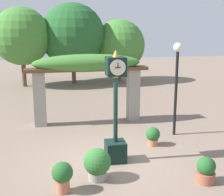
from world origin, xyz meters
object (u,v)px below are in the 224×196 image
(potted_plant_near_right, at_px, (153,136))
(potted_plant_far_right, at_px, (97,164))
(potted_plant_near_left, at_px, (62,175))
(lamp_post, at_px, (177,71))
(pedestal_clock, at_px, (116,115))
(potted_plant_far_left, at_px, (206,170))

(potted_plant_near_right, height_order, potted_plant_far_right, potted_plant_far_right)
(potted_plant_near_left, height_order, lamp_post, lamp_post)
(potted_plant_near_right, bearing_deg, pedestal_clock, -147.05)
(pedestal_clock, relative_size, lamp_post, 0.98)
(pedestal_clock, height_order, potted_plant_far_left, pedestal_clock)
(pedestal_clock, distance_m, potted_plant_far_left, 2.81)
(pedestal_clock, height_order, potted_plant_near_left, pedestal_clock)
(potted_plant_far_left, bearing_deg, potted_plant_near_right, 100.10)
(potted_plant_near_left, xyz_separation_m, potted_plant_far_left, (3.53, -0.24, -0.10))
(potted_plant_near_right, bearing_deg, potted_plant_far_right, -137.59)
(pedestal_clock, bearing_deg, potted_plant_far_right, -124.17)
(potted_plant_far_left, distance_m, lamp_post, 4.10)
(potted_plant_near_right, height_order, lamp_post, lamp_post)
(potted_plant_near_right, bearing_deg, potted_plant_near_left, -141.57)
(potted_plant_near_right, xyz_separation_m, lamp_post, (1.10, 0.85, 2.00))
(potted_plant_far_left, bearing_deg, lamp_post, 79.90)
(potted_plant_far_left, relative_size, potted_plant_far_right, 0.81)
(potted_plant_near_left, distance_m, potted_plant_near_right, 3.90)
(potted_plant_near_left, relative_size, potted_plant_near_right, 1.22)
(potted_plant_far_right, xyz_separation_m, lamp_post, (3.26, 2.82, 1.89))
(potted_plant_far_right, distance_m, lamp_post, 4.71)
(pedestal_clock, distance_m, potted_plant_near_left, 2.38)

